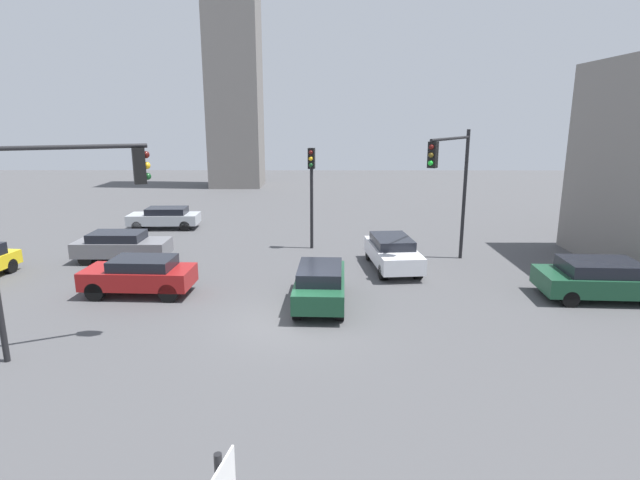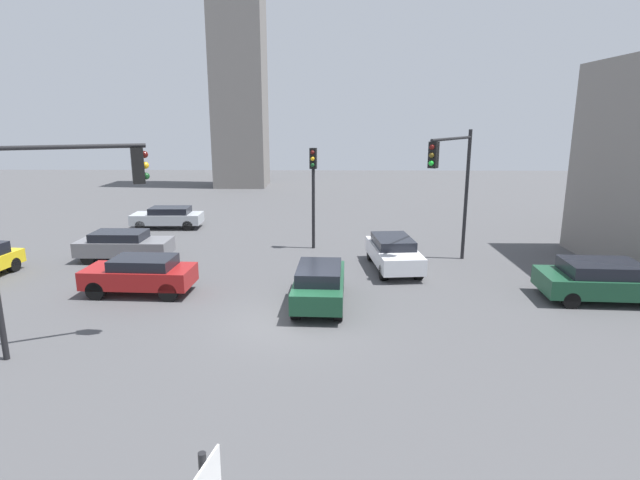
{
  "view_description": "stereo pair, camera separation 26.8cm",
  "coord_description": "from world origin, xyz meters",
  "px_view_note": "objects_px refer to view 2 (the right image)",
  "views": [
    {
      "loc": [
        0.97,
        -15.32,
        6.4
      ],
      "look_at": [
        0.87,
        3.48,
        1.88
      ],
      "focal_mm": 28.41,
      "sensor_mm": 36.0,
      "label": 1
    },
    {
      "loc": [
        1.24,
        -15.32,
        6.4
      ],
      "look_at": [
        0.87,
        3.48,
        1.88
      ],
      "focal_mm": 28.41,
      "sensor_mm": 36.0,
      "label": 2
    }
  ],
  "objects_px": {
    "car_1": "(605,280)",
    "car_3": "(140,274)",
    "car_4": "(124,245)",
    "traffic_light_2": "(313,179)",
    "car_5": "(168,217)",
    "traffic_light_1": "(453,172)",
    "car_0": "(319,283)",
    "car_6": "(393,252)",
    "traffic_light_0": "(61,201)"
  },
  "relations": [
    {
      "from": "traffic_light_0",
      "to": "car_0",
      "type": "height_order",
      "value": "traffic_light_0"
    },
    {
      "from": "car_4",
      "to": "traffic_light_0",
      "type": "bearing_deg",
      "value": -75.87
    },
    {
      "from": "car_1",
      "to": "car_5",
      "type": "xyz_separation_m",
      "value": [
        -19.58,
        11.95,
        -0.06
      ]
    },
    {
      "from": "car_1",
      "to": "car_5",
      "type": "relative_size",
      "value": 1.15
    },
    {
      "from": "traffic_light_0",
      "to": "car_0",
      "type": "bearing_deg",
      "value": 2.85
    },
    {
      "from": "car_0",
      "to": "car_4",
      "type": "bearing_deg",
      "value": 60.99
    },
    {
      "from": "traffic_light_2",
      "to": "car_5",
      "type": "height_order",
      "value": "traffic_light_2"
    },
    {
      "from": "car_3",
      "to": "car_1",
      "type": "bearing_deg",
      "value": -178.74
    },
    {
      "from": "car_4",
      "to": "car_6",
      "type": "xyz_separation_m",
      "value": [
        12.26,
        -1.12,
        0.01
      ]
    },
    {
      "from": "traffic_light_2",
      "to": "car_3",
      "type": "xyz_separation_m",
      "value": [
        -6.22,
        -6.97,
        -2.74
      ]
    },
    {
      "from": "car_0",
      "to": "car_3",
      "type": "xyz_separation_m",
      "value": [
        -6.69,
        1.03,
        -0.02
      ]
    },
    {
      "from": "car_5",
      "to": "car_6",
      "type": "xyz_separation_m",
      "value": [
        12.43,
        -8.19,
        0.06
      ]
    },
    {
      "from": "car_0",
      "to": "car_5",
      "type": "xyz_separation_m",
      "value": [
        -9.31,
        12.63,
        -0.1
      ]
    },
    {
      "from": "traffic_light_0",
      "to": "car_5",
      "type": "xyz_separation_m",
      "value": [
        -2.47,
        16.21,
        -3.56
      ]
    },
    {
      "from": "traffic_light_1",
      "to": "car_0",
      "type": "distance_m",
      "value": 7.94
    },
    {
      "from": "traffic_light_2",
      "to": "car_3",
      "type": "bearing_deg",
      "value": -32.69
    },
    {
      "from": "traffic_light_2",
      "to": "car_0",
      "type": "xyz_separation_m",
      "value": [
        0.47,
        -7.99,
        -2.71
      ]
    },
    {
      "from": "traffic_light_0",
      "to": "car_6",
      "type": "xyz_separation_m",
      "value": [
        9.96,
        8.02,
        -3.5
      ]
    },
    {
      "from": "traffic_light_1",
      "to": "car_1",
      "type": "height_order",
      "value": "traffic_light_1"
    },
    {
      "from": "traffic_light_0",
      "to": "traffic_light_2",
      "type": "relative_size",
      "value": 1.19
    },
    {
      "from": "traffic_light_1",
      "to": "traffic_light_2",
      "type": "bearing_deg",
      "value": -86.03
    },
    {
      "from": "car_5",
      "to": "traffic_light_1",
      "type": "bearing_deg",
      "value": 149.72
    },
    {
      "from": "traffic_light_0",
      "to": "car_1",
      "type": "xyz_separation_m",
      "value": [
        17.11,
        4.26,
        -3.5
      ]
    },
    {
      "from": "traffic_light_2",
      "to": "car_0",
      "type": "relative_size",
      "value": 1.19
    },
    {
      "from": "car_3",
      "to": "car_5",
      "type": "bearing_deg",
      "value": -74.83
    },
    {
      "from": "car_3",
      "to": "car_5",
      "type": "height_order",
      "value": "car_3"
    },
    {
      "from": "traffic_light_1",
      "to": "car_1",
      "type": "relative_size",
      "value": 1.26
    },
    {
      "from": "traffic_light_1",
      "to": "car_4",
      "type": "bearing_deg",
      "value": -60.06
    },
    {
      "from": "traffic_light_0",
      "to": "traffic_light_2",
      "type": "bearing_deg",
      "value": 36.37
    },
    {
      "from": "car_1",
      "to": "car_4",
      "type": "bearing_deg",
      "value": 169.25
    },
    {
      "from": "traffic_light_0",
      "to": "car_3",
      "type": "height_order",
      "value": "traffic_light_0"
    },
    {
      "from": "car_0",
      "to": "car_1",
      "type": "bearing_deg",
      "value": -83.97
    },
    {
      "from": "car_5",
      "to": "car_6",
      "type": "bearing_deg",
      "value": 144.88
    },
    {
      "from": "car_1",
      "to": "car_3",
      "type": "distance_m",
      "value": 16.97
    },
    {
      "from": "car_1",
      "to": "car_4",
      "type": "xyz_separation_m",
      "value": [
        -19.41,
        4.88,
        -0.02
      ]
    },
    {
      "from": "car_3",
      "to": "car_4",
      "type": "bearing_deg",
      "value": -59.17
    },
    {
      "from": "traffic_light_2",
      "to": "car_5",
      "type": "relative_size",
      "value": 1.22
    },
    {
      "from": "car_0",
      "to": "car_5",
      "type": "distance_m",
      "value": 15.69
    },
    {
      "from": "car_0",
      "to": "car_1",
      "type": "height_order",
      "value": "car_0"
    },
    {
      "from": "traffic_light_2",
      "to": "car_5",
      "type": "distance_m",
      "value": 10.37
    },
    {
      "from": "car_3",
      "to": "car_4",
      "type": "relative_size",
      "value": 0.96
    },
    {
      "from": "traffic_light_1",
      "to": "traffic_light_2",
      "type": "xyz_separation_m",
      "value": [
        -5.97,
        3.42,
        -0.72
      ]
    },
    {
      "from": "traffic_light_0",
      "to": "traffic_light_1",
      "type": "bearing_deg",
      "value": 8.64
    },
    {
      "from": "traffic_light_2",
      "to": "car_3",
      "type": "height_order",
      "value": "traffic_light_2"
    },
    {
      "from": "car_1",
      "to": "car_5",
      "type": "bearing_deg",
      "value": 151.96
    },
    {
      "from": "car_4",
      "to": "car_5",
      "type": "bearing_deg",
      "value": 91.41
    },
    {
      "from": "traffic_light_1",
      "to": "car_5",
      "type": "height_order",
      "value": "traffic_light_1"
    },
    {
      "from": "traffic_light_0",
      "to": "car_5",
      "type": "height_order",
      "value": "traffic_light_0"
    },
    {
      "from": "traffic_light_0",
      "to": "car_1",
      "type": "relative_size",
      "value": 1.26
    },
    {
      "from": "car_1",
      "to": "car_6",
      "type": "bearing_deg",
      "value": 155.6
    }
  ]
}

